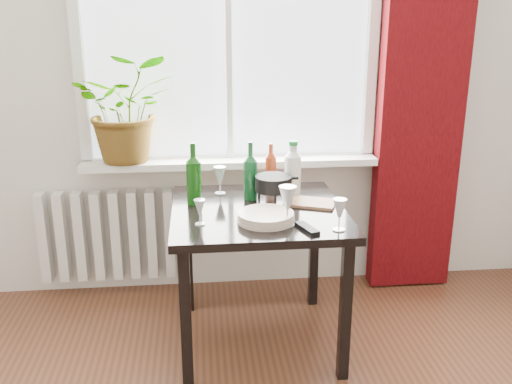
{
  "coord_description": "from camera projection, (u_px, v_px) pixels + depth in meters",
  "views": [
    {
      "loc": [
        -0.18,
        -1.09,
        1.68
      ],
      "look_at": [
        0.09,
        1.55,
        0.83
      ],
      "focal_mm": 40.0,
      "sensor_mm": 36.0,
      "label": 1
    }
  ],
  "objects": [
    {
      "name": "potted_plant",
      "position": [
        127.0,
        108.0,
        3.21
      ],
      "size": [
        0.57,
        0.5,
        0.61
      ],
      "primitive_type": "imported",
      "rotation": [
        0.0,
        0.0,
        0.05
      ],
      "color": "#207A23",
      "rests_on": "windowsill"
    },
    {
      "name": "wine_bottle_left",
      "position": [
        194.0,
        173.0,
        2.85
      ],
      "size": [
        0.08,
        0.08,
        0.32
      ],
      "primitive_type": null,
      "rotation": [
        0.0,
        0.0,
        -0.05
      ],
      "color": "#0E410C",
      "rests_on": "table"
    },
    {
      "name": "windowsill",
      "position": [
        231.0,
        162.0,
        3.35
      ],
      "size": [
        1.72,
        0.2,
        0.04
      ],
      "color": "white",
      "rests_on": "ground"
    },
    {
      "name": "wineglass_front_left",
      "position": [
        200.0,
        212.0,
        2.59
      ],
      "size": [
        0.07,
        0.07,
        0.12
      ],
      "primitive_type": null,
      "rotation": [
        0.0,
        0.0,
        -0.39
      ],
      "color": "silver",
      "rests_on": "table"
    },
    {
      "name": "wineglass_back_left",
      "position": [
        220.0,
        180.0,
        3.02
      ],
      "size": [
        0.08,
        0.08,
        0.15
      ],
      "primitive_type": null,
      "rotation": [
        0.0,
        0.0,
        -0.39
      ],
      "color": "silver",
      "rests_on": "table"
    },
    {
      "name": "wine_bottle_right",
      "position": [
        250.0,
        171.0,
        2.92
      ],
      "size": [
        0.08,
        0.08,
        0.3
      ],
      "primitive_type": null,
      "rotation": [
        0.0,
        0.0,
        -0.12
      ],
      "color": "#0D451E",
      "rests_on": "table"
    },
    {
      "name": "window",
      "position": [
        228.0,
        25.0,
        3.18
      ],
      "size": [
        1.72,
        0.08,
        1.62
      ],
      "color": "white",
      "rests_on": "ground"
    },
    {
      "name": "radiator",
      "position": [
        107.0,
        235.0,
        3.44
      ],
      "size": [
        0.8,
        0.1,
        0.55
      ],
      "color": "silver",
      "rests_on": "ground"
    },
    {
      "name": "cleaning_bottle",
      "position": [
        293.0,
        168.0,
        2.98
      ],
      "size": [
        0.09,
        0.09,
        0.3
      ],
      "primitive_type": null,
      "rotation": [
        0.0,
        0.0,
        -0.05
      ],
      "color": "white",
      "rests_on": "table"
    },
    {
      "name": "wineglass_back_center",
      "position": [
        290.0,
        173.0,
        3.11
      ],
      "size": [
        0.09,
        0.09,
        0.17
      ],
      "primitive_type": null,
      "rotation": [
        0.0,
        0.0,
        0.21
      ],
      "color": "silver",
      "rests_on": "table"
    },
    {
      "name": "wineglass_front_right",
      "position": [
        287.0,
        205.0,
        2.57
      ],
      "size": [
        0.11,
        0.11,
        0.19
      ],
      "primitive_type": null,
      "rotation": [
        0.0,
        0.0,
        0.4
      ],
      "color": "silver",
      "rests_on": "table"
    },
    {
      "name": "cutting_board",
      "position": [
        310.0,
        203.0,
        2.89
      ],
      "size": [
        0.29,
        0.24,
        0.01
      ],
      "primitive_type": "cube",
      "rotation": [
        0.0,
        0.0,
        -0.38
      ],
      "color": "#936542",
      "rests_on": "table"
    },
    {
      "name": "tv_remote",
      "position": [
        307.0,
        228.0,
        2.54
      ],
      "size": [
        0.09,
        0.16,
        0.02
      ],
      "primitive_type": "cube",
      "rotation": [
        0.0,
        0.0,
        0.33
      ],
      "color": "black",
      "rests_on": "table"
    },
    {
      "name": "wineglass_far_right",
      "position": [
        339.0,
        214.0,
        2.52
      ],
      "size": [
        0.08,
        0.08,
        0.15
      ],
      "primitive_type": null,
      "rotation": [
        0.0,
        0.0,
        -0.19
      ],
      "color": "silver",
      "rests_on": "table"
    },
    {
      "name": "curtain",
      "position": [
        423.0,
        79.0,
        3.29
      ],
      "size": [
        0.5,
        0.12,
        2.56
      ],
      "color": "#3A0508",
      "rests_on": "ground"
    },
    {
      "name": "bottle_amber",
      "position": [
        271.0,
        165.0,
        3.15
      ],
      "size": [
        0.08,
        0.08,
        0.25
      ],
      "primitive_type": null,
      "rotation": [
        0.0,
        0.0,
        0.32
      ],
      "color": "maroon",
      "rests_on": "table"
    },
    {
      "name": "plate_stack",
      "position": [
        266.0,
        217.0,
        2.64
      ],
      "size": [
        0.29,
        0.29,
        0.04
      ],
      "primitive_type": "cylinder",
      "rotation": [
        0.0,
        0.0,
        -0.05
      ],
      "color": "beige",
      "rests_on": "table"
    },
    {
      "name": "fondue_pot",
      "position": [
        273.0,
        190.0,
        2.87
      ],
      "size": [
        0.25,
        0.23,
        0.15
      ],
      "primitive_type": null,
      "rotation": [
        0.0,
        0.0,
        0.2
      ],
      "color": "black",
      "rests_on": "table"
    },
    {
      "name": "table",
      "position": [
        258.0,
        226.0,
        2.84
      ],
      "size": [
        0.85,
        0.85,
        0.74
      ],
      "color": "black",
      "rests_on": "ground"
    }
  ]
}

